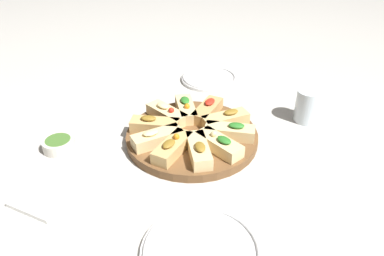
{
  "coord_description": "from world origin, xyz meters",
  "views": [
    {
      "loc": [
        0.78,
        0.04,
        0.54
      ],
      "look_at": [
        0.0,
        0.0,
        0.04
      ],
      "focal_mm": 35.0,
      "sensor_mm": 36.0,
      "label": 1
    }
  ],
  "objects_px": {
    "napkin_stack": "(49,193)",
    "dipping_bowl": "(59,144)",
    "plate_right": "(202,251)",
    "serving_board": "(192,137)",
    "water_glass": "(308,106)",
    "plate_left": "(209,78)"
  },
  "relations": [
    {
      "from": "plate_left",
      "to": "dipping_bowl",
      "type": "height_order",
      "value": "dipping_bowl"
    },
    {
      "from": "serving_board",
      "to": "napkin_stack",
      "type": "relative_size",
      "value": 2.56
    },
    {
      "from": "plate_left",
      "to": "napkin_stack",
      "type": "relative_size",
      "value": 1.43
    },
    {
      "from": "dipping_bowl",
      "to": "plate_right",
      "type": "bearing_deg",
      "value": 50.69
    },
    {
      "from": "plate_right",
      "to": "napkin_stack",
      "type": "xyz_separation_m",
      "value": [
        -0.13,
        -0.32,
        -0.0
      ]
    },
    {
      "from": "napkin_stack",
      "to": "dipping_bowl",
      "type": "height_order",
      "value": "dipping_bowl"
    },
    {
      "from": "plate_right",
      "to": "serving_board",
      "type": "bearing_deg",
      "value": -174.11
    },
    {
      "from": "plate_left",
      "to": "plate_right",
      "type": "height_order",
      "value": "same"
    },
    {
      "from": "serving_board",
      "to": "water_glass",
      "type": "bearing_deg",
      "value": 110.38
    },
    {
      "from": "napkin_stack",
      "to": "serving_board",
      "type": "bearing_deg",
      "value": 127.15
    },
    {
      "from": "serving_board",
      "to": "dipping_bowl",
      "type": "distance_m",
      "value": 0.33
    },
    {
      "from": "serving_board",
      "to": "plate_right",
      "type": "relative_size",
      "value": 1.53
    },
    {
      "from": "serving_board",
      "to": "water_glass",
      "type": "height_order",
      "value": "water_glass"
    },
    {
      "from": "serving_board",
      "to": "water_glass",
      "type": "xyz_separation_m",
      "value": [
        -0.11,
        0.31,
        0.03
      ]
    },
    {
      "from": "plate_left",
      "to": "napkin_stack",
      "type": "bearing_deg",
      "value": -29.77
    },
    {
      "from": "water_glass",
      "to": "napkin_stack",
      "type": "distance_m",
      "value": 0.68
    },
    {
      "from": "serving_board",
      "to": "napkin_stack",
      "type": "bearing_deg",
      "value": -52.85
    },
    {
      "from": "serving_board",
      "to": "napkin_stack",
      "type": "xyz_separation_m",
      "value": [
        0.22,
        -0.29,
        -0.01
      ]
    },
    {
      "from": "plate_right",
      "to": "dipping_bowl",
      "type": "relative_size",
      "value": 2.78
    },
    {
      "from": "serving_board",
      "to": "dipping_bowl",
      "type": "bearing_deg",
      "value": -80.13
    },
    {
      "from": "dipping_bowl",
      "to": "napkin_stack",
      "type": "bearing_deg",
      "value": 12.64
    },
    {
      "from": "water_glass",
      "to": "napkin_stack",
      "type": "height_order",
      "value": "water_glass"
    }
  ]
}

